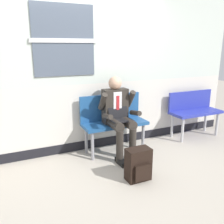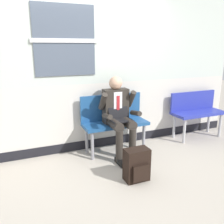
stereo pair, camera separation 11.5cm
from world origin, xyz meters
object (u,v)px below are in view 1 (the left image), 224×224
at_px(bench_empty, 194,109).
at_px(backpack, 138,165).
at_px(bench_with_person, 113,118).
at_px(person_seated, 118,114).

bearing_deg(bench_empty, backpack, -151.10).
bearing_deg(bench_with_person, person_seated, -90.00).
relative_size(bench_with_person, bench_empty, 1.05).
bearing_deg(bench_with_person, bench_empty, -0.28).
height_order(bench_with_person, backpack, bench_with_person).
distance_m(bench_with_person, backpack, 1.08).
bearing_deg(person_seated, bench_with_person, 90.00).
distance_m(person_seated, backpack, 0.94).
bearing_deg(backpack, bench_empty, 28.90).
height_order(bench_with_person, bench_empty, bench_with_person).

